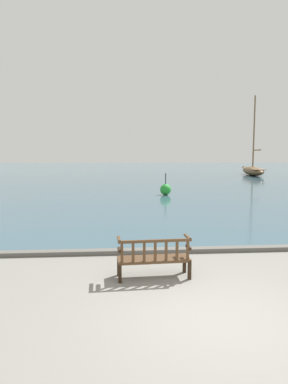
% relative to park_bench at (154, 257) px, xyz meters
% --- Properties ---
extents(ground_plane, '(160.00, 160.00, 0.00)m').
position_rel_park_bench_xyz_m(ground_plane, '(0.79, -1.95, -0.47)').
color(ground_plane, gray).
extents(harbor_water, '(100.00, 80.00, 0.08)m').
position_rel_park_bench_xyz_m(harbor_water, '(0.79, 42.05, -0.43)').
color(harbor_water, '#385666').
rests_on(harbor_water, ground).
extents(quay_edge_kerb, '(40.00, 0.30, 0.12)m').
position_rel_park_bench_xyz_m(quay_edge_kerb, '(0.79, 1.90, -0.41)').
color(quay_edge_kerb, '#5B5954').
rests_on(quay_edge_kerb, ground).
extents(park_bench, '(1.63, 0.61, 0.92)m').
position_rel_park_bench_xyz_m(park_bench, '(0.00, 0.00, 0.00)').
color(park_bench, black).
rests_on(park_bench, ground).
extents(sailboat_distant_harbor, '(2.46, 8.41, 9.36)m').
position_rel_park_bench_xyz_m(sailboat_distant_harbor, '(15.31, 32.40, 0.24)').
color(sailboat_distant_harbor, brown).
rests_on(sailboat_distant_harbor, harbor_water).
extents(channel_buoy, '(0.70, 0.70, 1.40)m').
position_rel_park_bench_xyz_m(channel_buoy, '(2.25, 14.24, -0.03)').
color(channel_buoy, green).
rests_on(channel_buoy, harbor_water).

